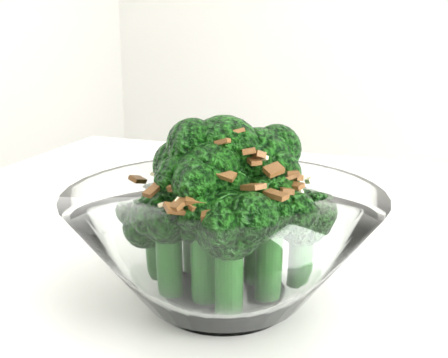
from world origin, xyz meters
The scene contains 1 object.
broccoli_dish centered at (-0.15, 0.00, 0.81)m, with size 0.23×0.23×0.14m.
Camera 1 is at (0.07, -0.36, 0.96)m, focal length 50.00 mm.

